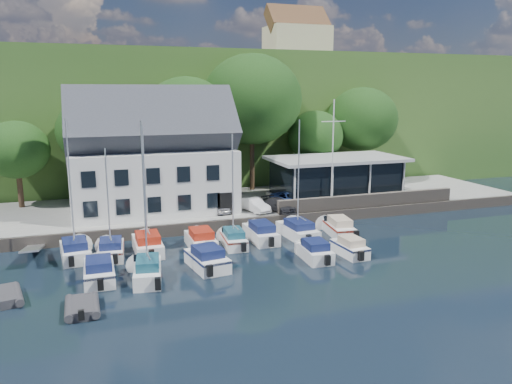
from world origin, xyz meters
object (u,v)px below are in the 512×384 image
Objects in this scene: harbor_building at (153,162)px; dinghy_0 at (4,295)px; boat_r1_4 at (233,193)px; dinghy_1 at (82,305)px; boat_r2_0 at (99,269)px; boat_r1_5 at (261,231)px; boat_r1_6 at (298,184)px; boat_r1_0 at (71,197)px; boat_r1_3 at (201,238)px; boat_r1_1 at (108,200)px; boat_r1_7 at (338,226)px; flagpole at (333,154)px; boat_r2_3 at (314,249)px; boat_r2_2 at (207,257)px; car_white at (254,205)px; boat_r1_2 at (145,191)px; boat_r2_1 at (145,208)px; car_dgrey at (279,205)px; car_silver at (217,206)px; club_pavilion at (336,177)px; car_blue at (290,199)px; boat_r2_4 at (350,246)px.

dinghy_0 is (-10.40, -15.11, -4.98)m from harbor_building.
dinghy_1 is at bearing -137.53° from boat_r1_4.
harbor_building is 15.23m from boat_r2_0.
boat_r1_5 is 4.77m from boat_r1_6.
boat_r1_0 reaches higher than dinghy_0.
dinghy_1 is (-8.44, -8.80, -0.40)m from boat_r1_3.
boat_r1_1 reaches higher than boat_r1_7.
boat_r2_0 reaches higher than dinghy_0.
flagpole is 1.98× the size of boat_r2_3.
boat_r2_2 is at bearing 0.00° from boat_r2_0.
car_white is 6.39m from boat_r1_6.
harbor_building reaches higher than boat_r1_2.
harbor_building reaches higher than boat_r2_2.
flagpole is 20.89m from boat_r2_1.
boat_r1_0 is (-15.05, -5.27, 2.81)m from car_white.
car_dgrey is 21.83m from dinghy_1.
boat_r1_2 is 15.87m from boat_r1_7.
boat_r2_3 is at bearing -84.51° from car_silver.
club_pavilion is 2.30× the size of boat_r1_3.
boat_r1_6 reaches higher than boat_r2_0.
boat_r1_1 is (-12.65, -5.79, 2.58)m from car_white.
harbor_building is 11.88m from car_dgrey.
boat_r1_6 is at bearing -64.65° from car_silver.
harbor_building reaches higher than boat_r1_6.
boat_r1_6 is 1.41× the size of boat_r1_7.
car_blue is 6.98m from boat_r1_7.
car_silver reaches higher than dinghy_0.
boat_r1_1 is 1.53× the size of boat_r2_2.
boat_r1_0 is 0.95× the size of boat_r2_1.
club_pavilion is at bearing 0.86° from car_white.
car_silver is 0.55× the size of boat_r1_7.
boat_r2_0 is at bearing -159.55° from car_white.
car_white is at bearing 42.78° from boat_r1_3.
car_dgrey is at bearing 38.83° from dinghy_1.
boat_r2_1 is at bearing -153.94° from boat_r1_7.
boat_r1_0 reaches higher than boat_r2_2.
boat_r2_1 is at bearing -176.15° from boat_r2_3.
boat_r1_0 is 1.42× the size of boat_r1_7.
car_white is 1.19× the size of dinghy_1.
boat_r1_3 is at bearing -175.76° from boat_r1_5.
dinghy_0 is at bearing -166.72° from boat_r1_6.
boat_r2_1 reaches higher than car_dgrey.
car_blue is 0.65× the size of boat_r1_7.
harbor_building is 2.54× the size of boat_r2_0.
club_pavilion is 26.74m from boat_r2_0.
boat_r1_1 reaches higher than boat_r2_4.
car_blue is 18.00m from boat_r1_1.
club_pavilion is at bearing 9.48° from car_blue.
boat_r1_6 reaches higher than boat_r1_3.
boat_r2_2 is (8.35, -4.87, -3.64)m from boat_r1_0.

